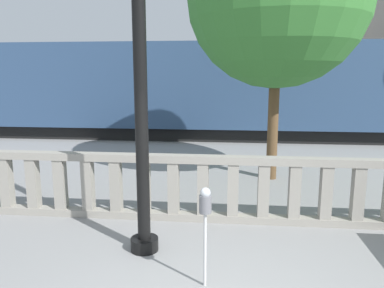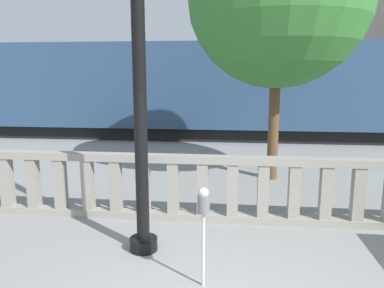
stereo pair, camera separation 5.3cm
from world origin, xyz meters
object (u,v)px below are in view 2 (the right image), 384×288
parking_meter (204,209)px  train_near (230,89)px  lamppost (140,87)px  train_far (158,81)px

parking_meter → train_near: bearing=89.1°
lamppost → parking_meter: (1.01, -0.90, -1.48)m
train_near → train_far: train_near is taller
train_near → parking_meter: bearing=-90.9°
lamppost → train_near: size_ratio=0.22×
train_far → lamppost: bearing=-78.9°
lamppost → train_far: lamppost is taller
lamppost → parking_meter: bearing=-41.6°
train_near → lamppost: bearing=-96.3°
lamppost → train_far: (-5.49, 27.96, -0.48)m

